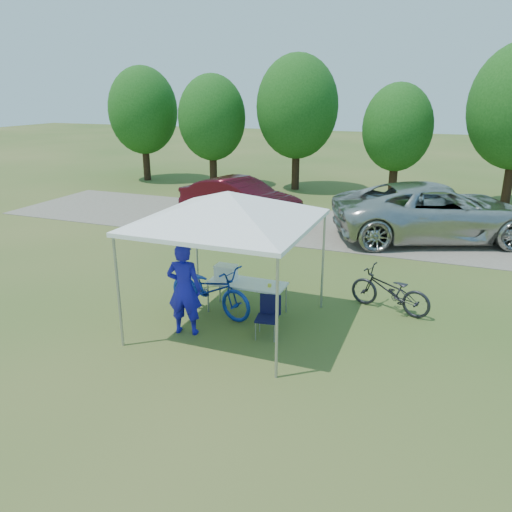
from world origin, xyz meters
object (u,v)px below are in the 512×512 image
(cooler, at_px, (226,272))
(minivan, at_px, (436,212))
(sedan, at_px, (240,199))
(folding_chair, at_px, (269,313))
(bike_dark, at_px, (390,291))
(folding_table, at_px, (247,284))
(bike_blue, at_px, (210,289))
(cyclist, at_px, (184,289))

(cooler, xyz_separation_m, minivan, (3.92, 7.16, 0.06))
(sedan, bearing_deg, folding_chair, -140.50)
(folding_chair, distance_m, bike_dark, 2.82)
(bike_dark, bearing_deg, folding_chair, -29.82)
(folding_table, relative_size, sedan, 0.36)
(bike_blue, distance_m, minivan, 8.57)
(cooler, bearing_deg, folding_table, 0.00)
(folding_table, height_order, bike_dark, bike_dark)
(folding_chair, relative_size, minivan, 0.13)
(folding_chair, xyz_separation_m, cooler, (-1.26, 0.81, 0.37))
(folding_chair, bearing_deg, minivan, 62.94)
(cyclist, bearing_deg, bike_dark, -156.04)
(cyclist, relative_size, sedan, 0.40)
(bike_blue, bearing_deg, sedan, 31.53)
(folding_chair, distance_m, sedan, 8.94)
(cyclist, distance_m, minivan, 9.45)
(bike_blue, height_order, sedan, sedan)
(cyclist, xyz_separation_m, bike_blue, (0.05, 0.98, -0.37))
(folding_chair, xyz_separation_m, cyclist, (-1.53, -0.49, 0.45))
(cyclist, bearing_deg, folding_chair, -172.85)
(bike_dark, xyz_separation_m, sedan, (-6.00, 6.03, 0.31))
(folding_chair, distance_m, minivan, 8.41)
(sedan, bearing_deg, cyclist, -150.83)
(cyclist, xyz_separation_m, sedan, (-2.45, 8.50, -0.15))
(cooler, bearing_deg, sedan, 110.75)
(folding_table, bearing_deg, minivan, 64.34)
(cooler, xyz_separation_m, cyclist, (-0.27, -1.31, 0.08))
(bike_blue, distance_m, sedan, 7.93)
(folding_table, xyz_separation_m, sedan, (-3.20, 7.19, 0.14))
(minivan, distance_m, sedan, 6.65)
(folding_table, relative_size, folding_chair, 2.05)
(bike_dark, relative_size, minivan, 0.28)
(minivan, bearing_deg, folding_table, 132.03)
(folding_chair, xyz_separation_m, minivan, (2.66, 7.97, 0.43))
(bike_dark, bearing_deg, cooler, -54.64)
(minivan, bearing_deg, bike_dark, 151.58)
(folding_chair, height_order, minivan, minivan)
(cyclist, height_order, sedan, cyclist)
(cooler, distance_m, bike_blue, 0.49)
(folding_chair, bearing_deg, cyclist, -170.62)
(cooler, height_order, cyclist, cyclist)
(bike_dark, bearing_deg, folding_table, -51.61)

